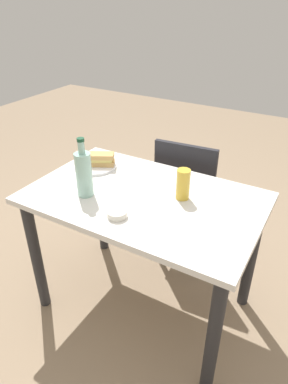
{
  "coord_description": "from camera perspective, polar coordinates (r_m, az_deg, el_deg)",
  "views": [
    {
      "loc": [
        0.72,
        -1.24,
        1.62
      ],
      "look_at": [
        0.0,
        0.0,
        0.77
      ],
      "focal_mm": 32.04,
      "sensor_mm": 36.0,
      "label": 1
    }
  ],
  "objects": [
    {
      "name": "beer_glass",
      "position": [
        1.63,
        6.52,
        1.28
      ],
      "size": [
        0.06,
        0.06,
        0.15
      ],
      "primitive_type": "cylinder",
      "color": "gold",
      "rests_on": "dining_table"
    },
    {
      "name": "water_bottle",
      "position": [
        1.65,
        -9.98,
        3.1
      ],
      "size": [
        0.08,
        0.08,
        0.29
      ],
      "color": "#99C6B7",
      "rests_on": "dining_table"
    },
    {
      "name": "knife_near",
      "position": [
        2.01,
        -8.23,
        5.26
      ],
      "size": [
        0.14,
        0.12,
        0.01
      ],
      "color": "silver",
      "rests_on": "plate_near"
    },
    {
      "name": "baguette_sandwich_near",
      "position": [
        1.95,
        -8.2,
        5.44
      ],
      "size": [
        0.22,
        0.16,
        0.07
      ],
      "color": "tan",
      "rests_on": "plate_near"
    },
    {
      "name": "dining_table",
      "position": [
        1.74,
        0.0,
        -4.14
      ],
      "size": [
        1.14,
        0.72,
        0.75
      ],
      "color": "silver",
      "rests_on": "ground"
    },
    {
      "name": "plate_near",
      "position": [
        1.96,
        -8.12,
        4.34
      ],
      "size": [
        0.24,
        0.24,
        0.01
      ],
      "primitive_type": "cylinder",
      "color": "white",
      "rests_on": "dining_table"
    },
    {
      "name": "olive_bowl",
      "position": [
        1.52,
        -4.5,
        -3.64
      ],
      "size": [
        0.09,
        0.09,
        0.03
      ],
      "primitive_type": "cylinder",
      "color": "silver",
      "rests_on": "dining_table"
    },
    {
      "name": "chair_far",
      "position": [
        2.23,
        7.31,
        0.05
      ],
      "size": [
        0.43,
        0.43,
        0.85
      ],
      "color": "black",
      "rests_on": "ground"
    },
    {
      "name": "ground_plane",
      "position": [
        2.16,
        0.0,
        -17.82
      ],
      "size": [
        8.0,
        8.0,
        0.0
      ],
      "primitive_type": "plane",
      "color": "#8C755B"
    }
  ]
}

